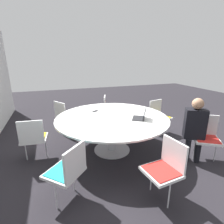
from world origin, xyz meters
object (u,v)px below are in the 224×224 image
object	(u,v)px
chair_0	(206,135)
laptop	(141,116)
cell_phone	(95,111)
handbag	(90,119)
person_0	(195,125)
chair_1	(159,114)
chair_3	(65,115)
chair_2	(109,108)
chair_6	(165,166)
chair_5	(68,169)
chair_4	(33,136)

from	to	relation	value
chair_0	laptop	distance (m)	1.25
laptop	cell_phone	distance (m)	1.05
handbag	person_0	bearing A→B (deg)	-150.59
chair_1	person_0	size ratio (longest dim) A/B	0.71
chair_3	laptop	bearing A→B (deg)	9.16
chair_0	person_0	distance (m)	0.32
chair_0	handbag	bearing A→B (deg)	-25.08
laptop	cell_phone	xyz separation A→B (m)	(0.78, 0.71, -0.05)
chair_2	laptop	bearing A→B (deg)	21.12
handbag	cell_phone	bearing A→B (deg)	173.53
chair_2	laptop	distance (m)	1.75
chair_2	handbag	distance (m)	0.66
chair_6	person_0	world-z (taller)	person_0
chair_3	chair_2	bearing A→B (deg)	67.29
chair_0	cell_phone	xyz separation A→B (m)	(1.37, 1.77, 0.24)
chair_0	chair_1	world-z (taller)	same
chair_1	chair_5	bearing A→B (deg)	17.77
chair_1	handbag	world-z (taller)	chair_1
chair_4	laptop	distance (m)	2.03
chair_4	chair_6	bearing A→B (deg)	-36.06
chair_2	person_0	world-z (taller)	person_0
chair_3	cell_phone	size ratio (longest dim) A/B	5.42
chair_3	chair_5	size ratio (longest dim) A/B	1.00
chair_0	chair_5	bearing A→B (deg)	36.88
chair_6	person_0	size ratio (longest dim) A/B	0.71
chair_2	person_0	xyz separation A→B (m)	(-2.25, -0.88, 0.20)
chair_0	chair_3	world-z (taller)	same
chair_3	laptop	size ratio (longest dim) A/B	2.17
person_0	chair_4	bearing A→B (deg)	13.54
chair_1	laptop	world-z (taller)	laptop
chair_6	chair_1	bearing A→B (deg)	-37.94
handbag	chair_2	bearing A→B (deg)	-112.96
chair_1	chair_5	xyz separation A→B (m)	(-1.56, 2.41, 0.00)
chair_4	chair_5	xyz separation A→B (m)	(-1.20, -0.49, 0.00)
chair_0	chair_2	bearing A→B (deg)	-32.03
handbag	laptop	bearing A→B (deg)	-163.56
chair_6	laptop	distance (m)	1.23
chair_6	chair_3	bearing A→B (deg)	15.25
person_0	cell_phone	size ratio (longest dim) A/B	7.67
cell_phone	chair_6	bearing A→B (deg)	-166.93
laptop	cell_phone	world-z (taller)	laptop
chair_2	chair_6	bearing A→B (deg)	15.30
chair_3	chair_4	size ratio (longest dim) A/B	1.00
chair_2	cell_phone	xyz separation A→B (m)	(-0.95, 0.64, 0.24)
person_0	cell_phone	xyz separation A→B (m)	(1.31, 1.52, 0.05)
chair_0	chair_2	size ratio (longest dim) A/B	1.00
chair_6	handbag	bearing A→B (deg)	-0.41
chair_2	chair_5	xyz separation A→B (m)	(-2.53, 1.41, 0.00)
chair_0	person_0	size ratio (longest dim) A/B	0.71
chair_1	chair_6	bearing A→B (deg)	43.16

